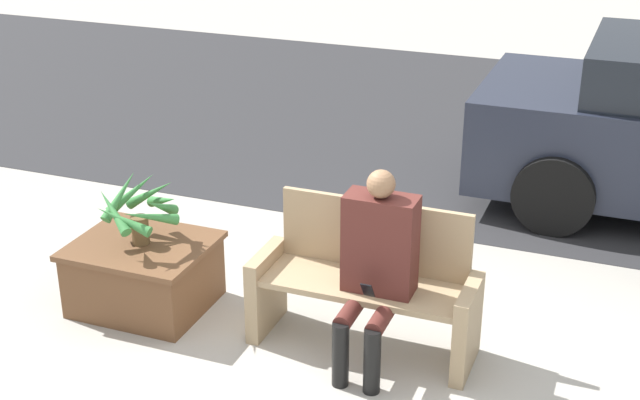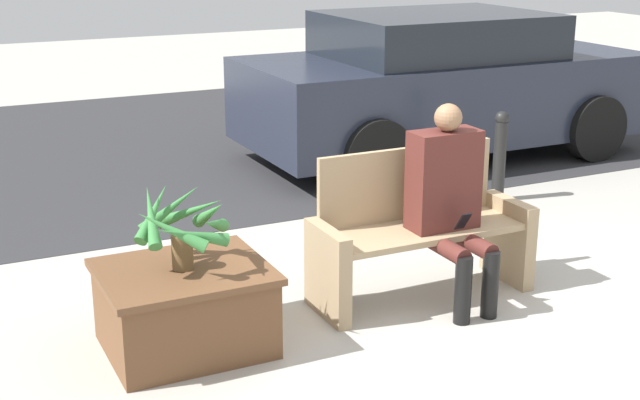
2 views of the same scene
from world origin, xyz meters
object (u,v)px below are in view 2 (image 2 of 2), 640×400
object	(u,v)px
bench	(418,232)
parked_car	(441,85)
person_seated	(449,195)
potted_plant	(182,223)
planter_box	(185,305)
bollard_post	(500,154)

from	to	relation	value
bench	parked_car	size ratio (longest dim) A/B	0.35
person_seated	bench	bearing A→B (deg)	124.51
bench	potted_plant	bearing A→B (deg)	-176.65
person_seated	parked_car	xyz separation A→B (m)	(2.04, 3.21, 0.03)
person_seated	potted_plant	distance (m)	1.71
bench	potted_plant	xyz separation A→B (m)	(-1.59, -0.09, 0.32)
planter_box	parked_car	bearing A→B (deg)	40.01
potted_plant	bollard_post	size ratio (longest dim) A/B	0.74
planter_box	bollard_post	size ratio (longest dim) A/B	1.17
person_seated	parked_car	distance (m)	3.81
person_seated	bollard_post	size ratio (longest dim) A/B	1.60
bench	bollard_post	size ratio (longest dim) A/B	1.82
person_seated	potted_plant	xyz separation A→B (m)	(-1.70, 0.07, 0.05)
potted_plant	bench	bearing A→B (deg)	3.35
bench	bollard_post	world-z (taller)	bench
potted_plant	parked_car	xyz separation A→B (m)	(3.74, 3.15, -0.01)
planter_box	potted_plant	distance (m)	0.49
planter_box	bollard_post	distance (m)	3.68
bench	person_seated	distance (m)	0.34
person_seated	potted_plant	world-z (taller)	person_seated
planter_box	parked_car	world-z (taller)	parked_car
bench	parked_car	bearing A→B (deg)	54.81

